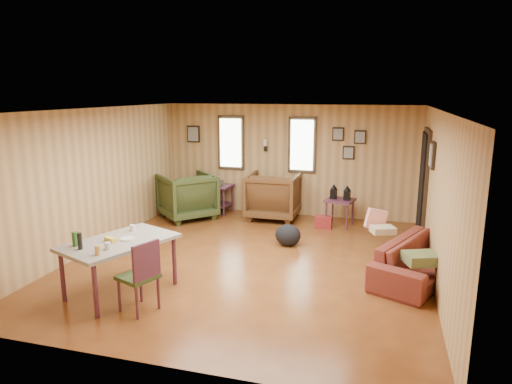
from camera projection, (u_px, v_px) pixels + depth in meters
room at (264, 185)px, 7.30m from camera, size 5.54×6.04×2.44m
sofa at (421, 253)px, 6.58m from camera, size 1.32×2.02×0.77m
recliner_brown at (273, 194)px, 9.69m from camera, size 1.06×0.99×1.09m
recliner_green at (187, 194)px, 9.70m from camera, size 1.42×1.42×1.07m
end_table at (218, 194)px, 10.16m from camera, size 0.67×0.62×0.78m
side_table at (340, 198)px, 9.13m from camera, size 0.62×0.62×0.85m
cooler at (324, 222)px, 9.11m from camera, size 0.33×0.24×0.23m
backpack at (288, 235)px, 8.02m from camera, size 0.54×0.47×0.39m
sofa_pillows at (398, 240)px, 6.79m from camera, size 1.08×1.84×0.38m
dining_table at (118, 245)px, 6.04m from camera, size 1.34×1.66×0.95m
dining_chair at (141, 273)px, 5.54m from camera, size 0.54×0.54×0.92m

